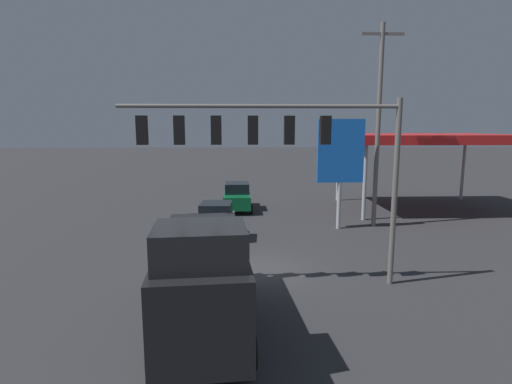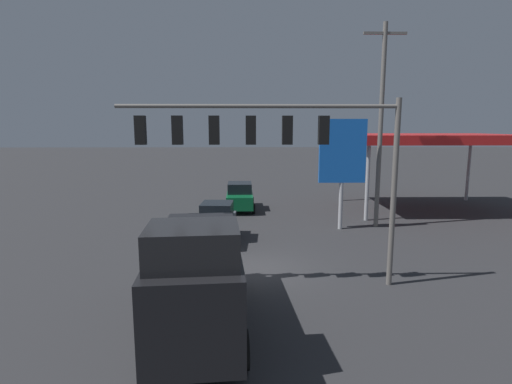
{
  "view_description": "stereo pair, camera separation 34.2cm",
  "coord_description": "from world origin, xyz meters",
  "px_view_note": "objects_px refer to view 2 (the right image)",
  "views": [
    {
      "loc": [
        0.74,
        15.83,
        5.83
      ],
      "look_at": [
        0.0,
        -2.0,
        2.91
      ],
      "focal_mm": 28.0,
      "sensor_mm": 36.0,
      "label": 1
    },
    {
      "loc": [
        0.4,
        15.85,
        5.83
      ],
      "look_at": [
        0.0,
        -2.0,
        2.91
      ],
      "focal_mm": 28.0,
      "sensor_mm": 36.0,
      "label": 2
    }
  ],
  "objects_px": {
    "traffic_signal_assembly": "(272,141)",
    "delivery_truck": "(198,274)",
    "utility_pole": "(381,123)",
    "price_sign": "(342,154)",
    "hatchback_crossing": "(217,223)",
    "sedan_waiting": "(240,196)"
  },
  "relations": [
    {
      "from": "price_sign",
      "to": "hatchback_crossing",
      "type": "relative_size",
      "value": 1.61
    },
    {
      "from": "traffic_signal_assembly",
      "to": "sedan_waiting",
      "type": "bearing_deg",
      "value": -84.14
    },
    {
      "from": "utility_pole",
      "to": "traffic_signal_assembly",
      "type": "bearing_deg",
      "value": 52.35
    },
    {
      "from": "price_sign",
      "to": "utility_pole",
      "type": "bearing_deg",
      "value": -167.77
    },
    {
      "from": "utility_pole",
      "to": "price_sign",
      "type": "bearing_deg",
      "value": 12.23
    },
    {
      "from": "utility_pole",
      "to": "hatchback_crossing",
      "type": "height_order",
      "value": "utility_pole"
    },
    {
      "from": "delivery_truck",
      "to": "sedan_waiting",
      "type": "relative_size",
      "value": 1.57
    },
    {
      "from": "traffic_signal_assembly",
      "to": "utility_pole",
      "type": "relative_size",
      "value": 0.86
    },
    {
      "from": "traffic_signal_assembly",
      "to": "hatchback_crossing",
      "type": "relative_size",
      "value": 2.55
    },
    {
      "from": "traffic_signal_assembly",
      "to": "delivery_truck",
      "type": "height_order",
      "value": "traffic_signal_assembly"
    },
    {
      "from": "traffic_signal_assembly",
      "to": "utility_pole",
      "type": "xyz_separation_m",
      "value": [
        -6.71,
        -8.7,
        0.7
      ]
    },
    {
      "from": "utility_pole",
      "to": "delivery_truck",
      "type": "bearing_deg",
      "value": 52.92
    },
    {
      "from": "delivery_truck",
      "to": "sedan_waiting",
      "type": "height_order",
      "value": "delivery_truck"
    },
    {
      "from": "hatchback_crossing",
      "to": "traffic_signal_assembly",
      "type": "bearing_deg",
      "value": 26.31
    },
    {
      "from": "traffic_signal_assembly",
      "to": "sedan_waiting",
      "type": "height_order",
      "value": "traffic_signal_assembly"
    },
    {
      "from": "traffic_signal_assembly",
      "to": "sedan_waiting",
      "type": "relative_size",
      "value": 2.24
    },
    {
      "from": "price_sign",
      "to": "traffic_signal_assembly",
      "type": "bearing_deg",
      "value": 61.44
    },
    {
      "from": "traffic_signal_assembly",
      "to": "delivery_truck",
      "type": "bearing_deg",
      "value": 54.51
    },
    {
      "from": "sedan_waiting",
      "to": "hatchback_crossing",
      "type": "bearing_deg",
      "value": -8.36
    },
    {
      "from": "utility_pole",
      "to": "hatchback_crossing",
      "type": "bearing_deg",
      "value": 17.1
    },
    {
      "from": "hatchback_crossing",
      "to": "sedan_waiting",
      "type": "bearing_deg",
      "value": 176.02
    },
    {
      "from": "sedan_waiting",
      "to": "traffic_signal_assembly",
      "type": "bearing_deg",
      "value": 5.05
    }
  ]
}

